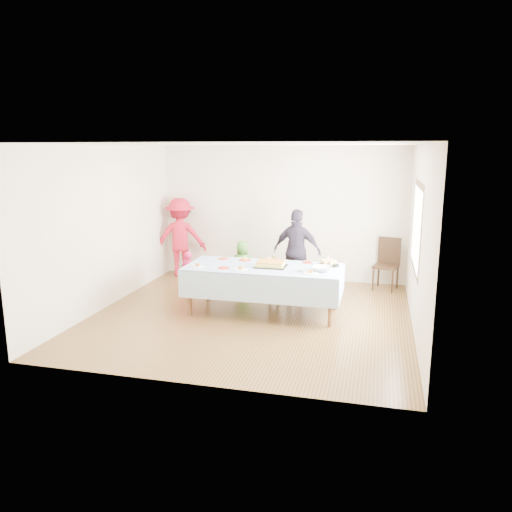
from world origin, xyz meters
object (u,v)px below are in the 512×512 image
(birthday_cake, at_px, (271,264))
(dining_chair, at_px, (387,261))
(party_table, at_px, (264,270))
(adult_left, at_px, (181,237))

(birthday_cake, distance_m, dining_chair, 2.72)
(party_table, xyz_separation_m, dining_chair, (1.96, 1.98, -0.18))
(party_table, height_order, dining_chair, dining_chair)
(adult_left, bearing_deg, dining_chair, 165.18)
(birthday_cake, bearing_deg, party_table, -178.12)
(party_table, relative_size, birthday_cake, 5.04)
(party_table, relative_size, adult_left, 1.53)
(birthday_cake, xyz_separation_m, dining_chair, (1.85, 1.98, -0.27))
(party_table, distance_m, birthday_cake, 0.15)
(birthday_cake, relative_size, dining_chair, 0.50)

